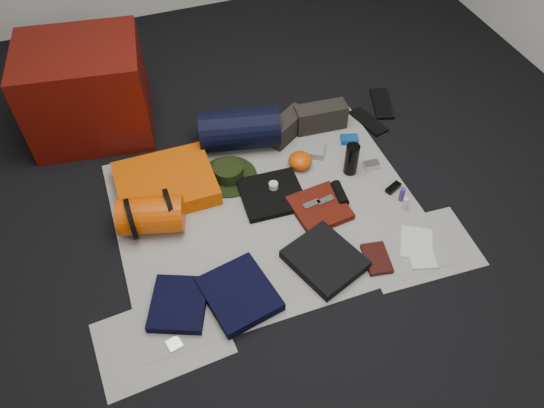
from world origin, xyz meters
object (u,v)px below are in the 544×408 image
object	(u,v)px
red_cabinet	(86,91)
sleeping_pad	(166,183)
water_bottle	(352,159)
stuff_sack	(151,215)
navy_duffel	(239,129)
paperback_book	(377,258)
compact_camera	(371,165)

from	to	relation	value
red_cabinet	sleeping_pad	xyz separation A→B (m)	(0.29, -0.67, -0.23)
red_cabinet	water_bottle	distance (m)	1.61
sleeping_pad	stuff_sack	size ratio (longest dim) A/B	1.60
sleeping_pad	stuff_sack	distance (m)	0.28
navy_duffel	paperback_book	distance (m)	1.12
sleeping_pad	navy_duffel	bearing A→B (deg)	22.95
water_bottle	navy_duffel	bearing A→B (deg)	140.73
sleeping_pad	compact_camera	world-z (taller)	sleeping_pad
red_cabinet	water_bottle	world-z (taller)	red_cabinet
stuff_sack	compact_camera	xyz separation A→B (m)	(1.28, 0.01, -0.08)
stuff_sack	red_cabinet	bearing A→B (deg)	100.52
red_cabinet	compact_camera	distance (m)	1.73
navy_duffel	water_bottle	distance (m)	0.69
navy_duffel	sleeping_pad	bearing A→B (deg)	-144.65
stuff_sack	paperback_book	bearing A→B (deg)	-30.30
red_cabinet	stuff_sack	size ratio (longest dim) A/B	2.06
red_cabinet	sleeping_pad	world-z (taller)	red_cabinet
navy_duffel	paperback_book	size ratio (longest dim) A/B	2.54
red_cabinet	paperback_book	distance (m)	1.93
stuff_sack	navy_duffel	world-z (taller)	navy_duffel
paperback_book	water_bottle	bearing A→B (deg)	87.27
stuff_sack	water_bottle	world-z (taller)	water_bottle
red_cabinet	water_bottle	size ratio (longest dim) A/B	3.49
water_bottle	paperback_book	bearing A→B (deg)	-103.03
sleeping_pad	stuff_sack	xyz separation A→B (m)	(-0.12, -0.24, 0.05)
compact_camera	navy_duffel	bearing A→B (deg)	149.65
stuff_sack	sleeping_pad	bearing A→B (deg)	63.15
stuff_sack	paperback_book	size ratio (longest dim) A/B	1.79
red_cabinet	stuff_sack	bearing A→B (deg)	-71.24
water_bottle	sleeping_pad	bearing A→B (deg)	167.82
compact_camera	paperback_book	xyz separation A→B (m)	(-0.27, -0.60, -0.00)
red_cabinet	navy_duffel	bearing A→B (deg)	-21.92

